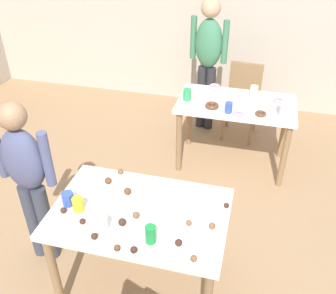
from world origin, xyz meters
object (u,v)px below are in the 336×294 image
object	(u,v)px
person_adult_far	(208,55)
dining_table_far	(235,112)
pitcher_far	(287,108)
person_girl_near	(27,174)
soda_can	(151,234)
mixing_bowl	(157,198)
dining_table_near	(140,222)
chair_far_table	(243,96)

from	to	relation	value
person_adult_far	dining_table_far	bearing A→B (deg)	-59.51
pitcher_far	person_adult_far	bearing A→B (deg)	134.28
person_girl_near	soda_can	bearing A→B (deg)	-17.19
mixing_bowl	pitcher_far	distance (m)	1.65
dining_table_near	dining_table_far	xyz separation A→B (m)	(0.47, 1.74, -0.01)
person_girl_near	mixing_bowl	world-z (taller)	person_girl_near
pitcher_far	person_girl_near	bearing A→B (deg)	-141.17
chair_far_table	person_girl_near	size ratio (longest dim) A/B	0.62
dining_table_far	person_girl_near	size ratio (longest dim) A/B	0.84
chair_far_table	pitcher_far	bearing A→B (deg)	-63.43
dining_table_far	person_girl_near	world-z (taller)	person_girl_near
dining_table_far	person_adult_far	size ratio (longest dim) A/B	0.74
dining_table_near	chair_far_table	size ratio (longest dim) A/B	1.34
chair_far_table	pitcher_far	world-z (taller)	pitcher_far
dining_table_near	dining_table_far	size ratio (longest dim) A/B	0.99
dining_table_near	soda_can	world-z (taller)	soda_can
chair_far_table	person_adult_far	distance (m)	0.64
person_adult_far	pitcher_far	xyz separation A→B (m)	(0.89, -0.91, -0.11)
pitcher_far	mixing_bowl	bearing A→B (deg)	-120.99
soda_can	mixing_bowl	bearing A→B (deg)	99.16
dining_table_far	person_adult_far	distance (m)	0.88
person_girl_near	person_adult_far	size ratio (longest dim) A/B	0.88
person_girl_near	pitcher_far	world-z (taller)	person_girl_near
dining_table_far	pitcher_far	distance (m)	0.56
person_adult_far	pitcher_far	distance (m)	1.28
pitcher_far	dining_table_near	bearing A→B (deg)	-121.52
dining_table_near	soda_can	distance (m)	0.32
dining_table_far	person_adult_far	xyz separation A→B (m)	(-0.42, 0.71, 0.32)
dining_table_far	mixing_bowl	distance (m)	1.67
person_adult_far	mixing_bowl	distance (m)	2.33
soda_can	pitcher_far	xyz separation A→B (m)	(0.79, 1.76, 0.04)
soda_can	dining_table_far	bearing A→B (deg)	80.78
dining_table_near	mixing_bowl	bearing A→B (deg)	52.54
dining_table_far	pitcher_far	xyz separation A→B (m)	(0.47, -0.20, 0.21)
person_girl_near	mixing_bowl	bearing A→B (deg)	2.25
dining_table_far	pitcher_far	bearing A→B (deg)	-23.40
dining_table_near	chair_far_table	bearing A→B (deg)	78.45
dining_table_far	soda_can	world-z (taller)	soda_can
dining_table_far	dining_table_near	bearing A→B (deg)	-105.02
dining_table_near	chair_far_table	world-z (taller)	chair_far_table
person_adult_far	dining_table_near	bearing A→B (deg)	-91.15
person_adult_far	pitcher_far	size ratio (longest dim) A/B	7.92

